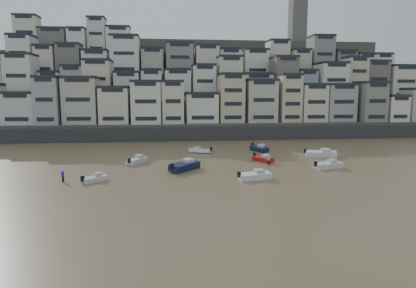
{
  "coord_description": "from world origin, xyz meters",
  "views": [
    {
      "loc": [
        1.62,
        -30.23,
        12.67
      ],
      "look_at": [
        8.4,
        30.0,
        4.0
      ],
      "focal_mm": 32.0,
      "sensor_mm": 36.0,
      "label": 1
    }
  ],
  "objects": [
    {
      "name": "boat_c",
      "position": [
        4.43,
        28.52,
        0.9
      ],
      "size": [
        5.99,
        6.41,
        1.81
      ],
      "primitive_type": null,
      "rotation": [
        0.0,
        0.0,
        0.85
      ],
      "color": "#12183A",
      "rests_on": "ground"
    },
    {
      "name": "harbor_wall",
      "position": [
        10.0,
        65.0,
        1.75
      ],
      "size": [
        140.0,
        3.0,
        3.5
      ],
      "primitive_type": "cube",
      "color": "#38383A",
      "rests_on": "ground"
    },
    {
      "name": "boat_i",
      "position": [
        21.1,
        45.79,
        0.77
      ],
      "size": [
        3.54,
        5.91,
        1.53
      ],
      "primitive_type": null,
      "rotation": [
        0.0,
        0.0,
        -1.24
      ],
      "color": "#141C40",
      "rests_on": "ground"
    },
    {
      "name": "boat_h",
      "position": [
        8.48,
        45.13,
        0.68
      ],
      "size": [
        5.19,
        3.41,
        1.35
      ],
      "primitive_type": null,
      "rotation": [
        0.0,
        0.0,
        2.74
      ],
      "color": "silver",
      "rests_on": "ground"
    },
    {
      "name": "boat_d",
      "position": [
        28.08,
        27.12,
        0.74
      ],
      "size": [
        5.69,
        3.07,
        1.48
      ],
      "primitive_type": null,
      "rotation": [
        0.0,
        0.0,
        0.25
      ],
      "color": "silver",
      "rests_on": "ground"
    },
    {
      "name": "boat_f",
      "position": [
        -3.64,
        35.17,
        0.72
      ],
      "size": [
        4.0,
        5.48,
        1.44
      ],
      "primitive_type": null,
      "rotation": [
        0.0,
        0.0,
        1.08
      ],
      "color": "silver",
      "rests_on": "ground"
    },
    {
      "name": "boat_a",
      "position": [
        14.14,
        20.88,
        0.72
      ],
      "size": [
        5.55,
        2.95,
        1.44
      ],
      "primitive_type": null,
      "rotation": [
        0.0,
        0.0,
        0.24
      ],
      "color": "white",
      "rests_on": "ground"
    },
    {
      "name": "ground",
      "position": [
        0.0,
        0.0,
        0.0
      ],
      "size": [
        400.0,
        400.0,
        0.0
      ],
      "primitive_type": "plane",
      "color": "olive",
      "rests_on": "ground"
    },
    {
      "name": "person_blue",
      "position": [
        -13.01,
        22.66,
        0.87
      ],
      "size": [
        0.44,
        0.44,
        1.74
      ],
      "primitive_type": null,
      "color": "#2C1CD8",
      "rests_on": "ground"
    },
    {
      "name": "boat_e",
      "position": [
        18.9,
        34.23,
        0.66
      ],
      "size": [
        3.68,
        4.97,
        1.31
      ],
      "primitive_type": null,
      "rotation": [
        0.0,
        0.0,
        -1.07
      ],
      "color": "#B1151C",
      "rests_on": "ground"
    },
    {
      "name": "hillside",
      "position": [
        14.73,
        104.84,
        13.01
      ],
      "size": [
        141.04,
        66.0,
        50.0
      ],
      "color": "#4C4C47",
      "rests_on": "ground"
    },
    {
      "name": "person_pink",
      "position": [
        19.04,
        31.04,
        0.87
      ],
      "size": [
        0.44,
        0.44,
        1.74
      ],
      "primitive_type": null,
      "color": "tan",
      "rests_on": "ground"
    },
    {
      "name": "boat_g",
      "position": [
        31.26,
        37.56,
        0.87
      ],
      "size": [
        6.67,
        3.56,
        1.73
      ],
      "primitive_type": null,
      "rotation": [
        0.0,
        0.0,
        -0.25
      ],
      "color": "silver",
      "rests_on": "ground"
    },
    {
      "name": "boat_j",
      "position": [
        -8.57,
        22.35,
        0.54
      ],
      "size": [
        3.85,
        3.5,
        1.07
      ],
      "primitive_type": null,
      "rotation": [
        0.0,
        0.0,
        0.69
      ],
      "color": "silver",
      "rests_on": "ground"
    }
  ]
}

